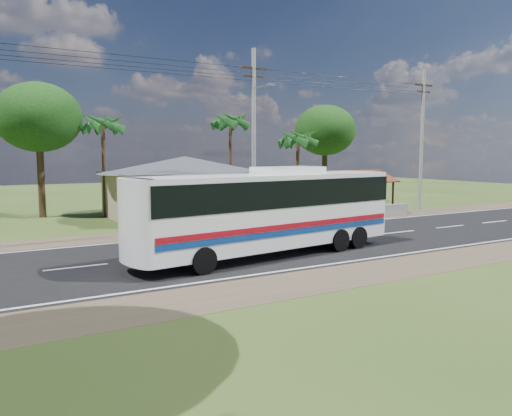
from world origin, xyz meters
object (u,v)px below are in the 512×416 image
at_px(coach_bus, 270,205).
at_px(motorcycle, 259,219).
at_px(waiting_shed, 354,178).
at_px(person, 317,211).

distance_m(coach_bus, motorcycle, 9.32).
bearing_deg(waiting_shed, person, -155.53).
bearing_deg(motorcycle, waiting_shed, -86.73).
distance_m(waiting_shed, person, 6.12).
bearing_deg(person, waiting_shed, -153.83).
bearing_deg(person, motorcycle, -0.62).
bearing_deg(motorcycle, person, -101.86).
height_order(motorcycle, person, person).
height_order(waiting_shed, coach_bus, coach_bus).
bearing_deg(person, coach_bus, 44.17).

